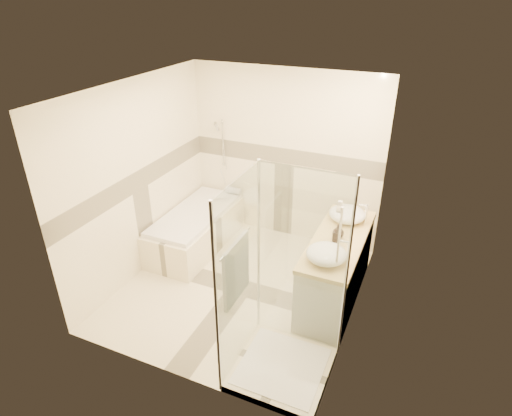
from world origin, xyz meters
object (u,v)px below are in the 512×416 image
at_px(vessel_sink_far, 326,254).
at_px(amenity_bottle_a, 337,234).
at_px(amenity_bottle_b, 338,231).
at_px(shower_enclosure, 275,325).
at_px(bathtub, 196,227).
at_px(vanity, 336,268).
at_px(vessel_sink_near, 347,214).

bearing_deg(vessel_sink_far, amenity_bottle_a, 90.00).
xyz_separation_m(vessel_sink_far, amenity_bottle_b, (0.00, 0.51, -0.00)).
xyz_separation_m(shower_enclosure, amenity_bottle_a, (0.27, 1.19, 0.44)).
relative_size(bathtub, amenity_bottle_b, 9.91).
relative_size(vessel_sink_far, amenity_bottle_b, 2.52).
relative_size(vanity, vessel_sink_far, 3.75).
relative_size(shower_enclosure, vessel_sink_near, 4.60).
bearing_deg(shower_enclosure, vanity, 77.03).
xyz_separation_m(vanity, shower_enclosure, (-0.29, -1.27, 0.08)).
bearing_deg(vessel_sink_far, amenity_bottle_b, 90.00).
bearing_deg(vanity, bathtub, 170.75).
bearing_deg(amenity_bottle_b, amenity_bottle_a, -90.00).
height_order(vessel_sink_far, amenity_bottle_b, vessel_sink_far).
height_order(bathtub, vessel_sink_far, vessel_sink_far).
height_order(bathtub, amenity_bottle_b, amenity_bottle_b).
bearing_deg(amenity_bottle_b, vessel_sink_far, -90.00).
height_order(shower_enclosure, vessel_sink_far, shower_enclosure).
bearing_deg(vanity, amenity_bottle_a, -104.30).
xyz_separation_m(vanity, amenity_bottle_a, (-0.02, -0.08, 0.52)).
bearing_deg(amenity_bottle_b, bathtub, 170.74).
height_order(shower_enclosure, amenity_bottle_a, shower_enclosure).
relative_size(vanity, vessel_sink_near, 3.65).
distance_m(vanity, shower_enclosure, 1.31).
height_order(shower_enclosure, amenity_bottle_b, shower_enclosure).
height_order(vessel_sink_near, amenity_bottle_b, vessel_sink_near).
height_order(bathtub, vessel_sink_near, vessel_sink_near).
bearing_deg(shower_enclosure, vessel_sink_far, 70.38).
relative_size(vanity, amenity_bottle_b, 9.45).
xyz_separation_m(bathtub, amenity_bottle_a, (2.13, -0.43, 0.63)).
distance_m(amenity_bottle_a, amenity_bottle_b, 0.08).
height_order(bathtub, vanity, vanity).
distance_m(bathtub, vessel_sink_near, 2.22).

